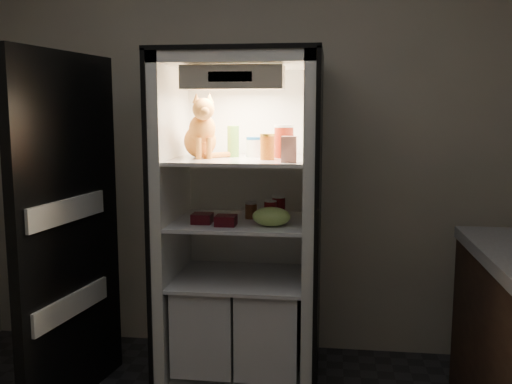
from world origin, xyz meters
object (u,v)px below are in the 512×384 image
Objects in this scene: parmesan_shaker at (233,141)px; grape_bag at (271,217)px; condiment_jar at (251,210)px; salsa_jar at (267,147)px; tabby_cat at (201,134)px; berry_box_right at (226,220)px; cream_carton at (289,149)px; pepper_jar at (284,141)px; mayo_tub at (253,147)px; soda_can_c at (270,212)px; soda_can_a at (278,206)px; soda_can_b at (279,209)px; refrigerator at (242,243)px; berry_box_left at (202,218)px.

parmesan_shaker reaches higher than grape_bag.
salsa_jar is at bearing -48.76° from condiment_jar.
berry_box_right is at bearing -66.46° from tabby_cat.
cream_carton is 1.21× the size of berry_box_right.
tabby_cat is 1.75× the size of grape_bag.
pepper_jar is at bearing 56.37° from salsa_jar.
salsa_jar is (0.10, -0.17, 0.01)m from mayo_tub.
cream_carton is 0.39m from soda_can_c.
soda_can_c is (-0.06, -0.14, -0.38)m from pepper_jar.
soda_can_b is at bearing -82.78° from soda_can_a.
soda_can_c is 0.19m from condiment_jar.
refrigerator reaches higher than condiment_jar.
parmesan_shaker is at bearing -169.85° from soda_can_a.
refrigerator is 0.31m from soda_can_c.
tabby_cat is 3.78× the size of condiment_jar.
refrigerator is 10.63× the size of parmesan_shaker.
cream_carton is 1.08× the size of soda_can_a.
parmesan_shaker is 0.12m from mayo_tub.
pepper_jar is 0.90× the size of grape_bag.
pepper_jar is (0.24, -0.01, 0.59)m from refrigerator.
grape_bag is 0.25m from berry_box_right.
condiment_jar is at bearing -11.30° from tabby_cat.
refrigerator is 0.30m from soda_can_a.
salsa_jar is 0.46m from berry_box_right.
grape_bag reaches higher than berry_box_left.
berry_box_left is at bearing 162.76° from berry_box_right.
soda_can_a is (-0.09, 0.32, -0.35)m from cream_carton.
berry_box_right is at bearing 174.60° from cream_carton.
soda_can_b is at bearing 31.77° from berry_box_right.
grape_bag is at bearing -62.25° from mayo_tub.
tabby_cat is 2.65× the size of soda_can_b.
tabby_cat is 0.31m from mayo_tub.
soda_can_a is (0.14, 0.02, -0.35)m from mayo_tub.
pepper_jar is at bearing -15.21° from mayo_tub.
mayo_tub reaches higher than soda_can_c.
salsa_jar is at bearing 134.79° from cream_carton.
soda_can_c is (-0.04, -0.09, -0.00)m from soda_can_b.
soda_can_b is 0.43m from berry_box_left.
soda_can_a is (0.42, 0.12, -0.42)m from tabby_cat.
parmesan_shaker is 1.40× the size of soda_can_c.
salsa_jar reaches higher than condiment_jar.
soda_can_c is (0.12, -0.18, -0.34)m from mayo_tub.
salsa_jar is at bearing 140.46° from soda_can_c.
parmesan_shaker is 0.47m from soda_can_c.
soda_can_b is 0.32m from berry_box_right.
refrigerator is 14.17× the size of cream_carton.
soda_can_c reaches higher than condiment_jar.
condiment_jar is at bearing 124.54° from grape_bag.
berry_box_left is (-0.14, -0.20, -0.41)m from parmesan_shaker.
salsa_jar is 0.15m from pepper_jar.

